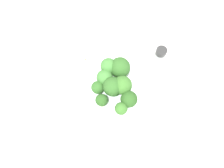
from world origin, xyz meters
TOP-DOWN VIEW (x-y plane):
  - ground_plane at (0.00, 0.00)m, footprint 3.00×3.00m
  - bowl at (0.00, 0.00)m, footprint 0.20×0.20m
  - broccoli_floret_0 at (0.02, -0.02)m, footprint 0.05×0.05m
  - broccoli_floret_1 at (0.04, -0.00)m, footprint 0.04×0.04m
  - broccoli_floret_2 at (-0.03, 0.01)m, footprint 0.05×0.05m
  - broccoli_floret_3 at (-0.01, 0.07)m, footprint 0.03×0.03m
  - broccoli_floret_4 at (-0.03, -0.04)m, footprint 0.06×0.06m
  - broccoli_floret_5 at (0.00, -0.05)m, footprint 0.04×0.04m
  - broccoli_floret_6 at (-0.04, 0.05)m, footprint 0.05×0.05m
  - broccoli_floret_7 at (0.00, 0.01)m, footprint 0.05×0.05m
  - broccoli_floret_8 at (0.04, 0.04)m, footprint 0.03×0.03m
  - pepper_shaker at (-0.16, -0.08)m, footprint 0.03×0.03m
  - almond_crumb_0 at (0.06, -0.13)m, footprint 0.01×0.01m
  - almond_crumb_1 at (-0.01, -0.11)m, footprint 0.01×0.01m
  - almond_crumb_2 at (-0.17, 0.03)m, footprint 0.01×0.01m

SIDE VIEW (x-z plane):
  - ground_plane at x=0.00m, z-range 0.00..0.00m
  - almond_crumb_2 at x=-0.17m, z-range 0.00..0.01m
  - almond_crumb_1 at x=-0.01m, z-range 0.00..0.01m
  - almond_crumb_0 at x=0.06m, z-range 0.00..0.01m
  - bowl at x=0.00m, z-range 0.00..0.04m
  - pepper_shaker at x=-0.16m, z-range 0.00..0.08m
  - broccoli_floret_1 at x=0.04m, z-range 0.05..0.09m
  - broccoli_floret_8 at x=0.04m, z-range 0.05..0.10m
  - broccoli_floret_0 at x=0.02m, z-range 0.05..0.10m
  - broccoli_floret_3 at x=-0.01m, z-range 0.05..0.10m
  - broccoli_floret_6 at x=-0.04m, z-range 0.05..0.11m
  - broccoli_floret_5 at x=0.00m, z-range 0.05..0.11m
  - broccoli_floret_4 at x=-0.03m, z-range 0.05..0.12m
  - broccoli_floret_7 at x=0.00m, z-range 0.05..0.12m
  - broccoli_floret_2 at x=-0.03m, z-range 0.05..0.12m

